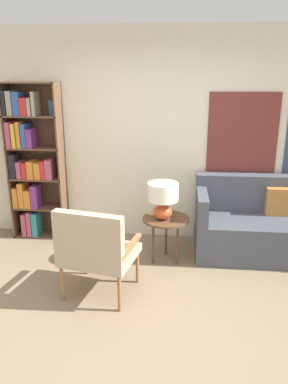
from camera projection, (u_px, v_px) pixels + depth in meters
name	position (u px, v px, depth m)	size (l,w,h in m)	color
ground_plane	(139.00, 328.00, 3.29)	(14.00, 14.00, 0.00)	#847056
wall_back	(160.00, 137.00, 4.79)	(6.40, 0.08, 2.70)	silver
bookshelf	(31.00, 163.00, 4.87)	(0.70, 0.30, 2.04)	brown
armchair	(95.00, 248.00, 3.58)	(0.79, 0.74, 0.95)	olive
couch	(280.00, 227.00, 4.56)	(2.05, 0.80, 0.93)	#474C56
side_table	(166.00, 222.00, 4.34)	(0.54, 0.54, 0.54)	brown
table_lamp	(163.00, 197.00, 4.21)	(0.35, 0.35, 0.43)	#C65128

